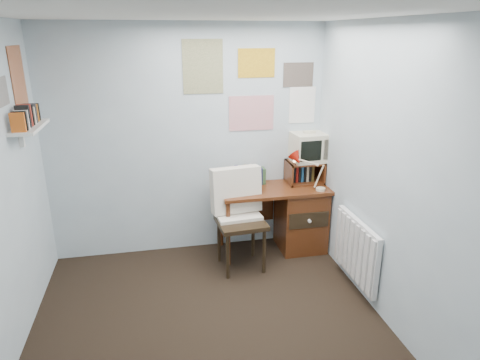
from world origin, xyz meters
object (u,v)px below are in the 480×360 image
at_px(crt_tv, 309,146).
at_px(wall_shelf, 30,127).
at_px(desk, 296,215).
at_px(desk_chair, 241,223).
at_px(desk_lamp, 322,174).
at_px(radiator, 356,250).
at_px(tv_riser, 304,172).

distance_m(crt_tv, wall_shelf, 2.81).
bearing_deg(desk, desk_chair, -156.72).
xyz_separation_m(desk_lamp, radiator, (0.09, -0.75, -0.53)).
bearing_deg(crt_tv, desk, -143.91).
height_order(desk, crt_tv, crt_tv).
relative_size(desk, radiator, 1.50).
distance_m(desk_chair, wall_shelf, 2.17).
bearing_deg(crt_tv, tv_riser, -156.65).
distance_m(desk_chair, crt_tv, 1.18).
relative_size(radiator, wall_shelf, 1.29).
height_order(desk, desk_lamp, desk_lamp).
height_order(desk_lamp, crt_tv, crt_tv).
bearing_deg(desk, desk_lamp, -42.16).
relative_size(desk, tv_riser, 3.00).
bearing_deg(tv_riser, crt_tv, 26.75).
bearing_deg(wall_shelf, desk, 8.40).
distance_m(desk_lamp, tv_riser, 0.31).
relative_size(crt_tv, radiator, 0.46).
distance_m(crt_tv, radiator, 1.31).
bearing_deg(radiator, wall_shelf, 169.11).
xyz_separation_m(tv_riser, crt_tv, (0.04, 0.02, 0.30)).
height_order(desk, tv_riser, tv_riser).
xyz_separation_m(desk, desk_chair, (-0.71, -0.30, 0.11)).
distance_m(desk_lamp, crt_tv, 0.40).
distance_m(desk, tv_riser, 0.51).
distance_m(desk, desk_chair, 0.78).
height_order(desk, radiator, desk).
distance_m(desk_chair, tv_riser, 1.00).
bearing_deg(wall_shelf, radiator, -10.89).
bearing_deg(crt_tv, radiator, -86.39).
xyz_separation_m(desk, wall_shelf, (-2.57, -0.38, 1.21)).
bearing_deg(desk_chair, wall_shelf, 177.74).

